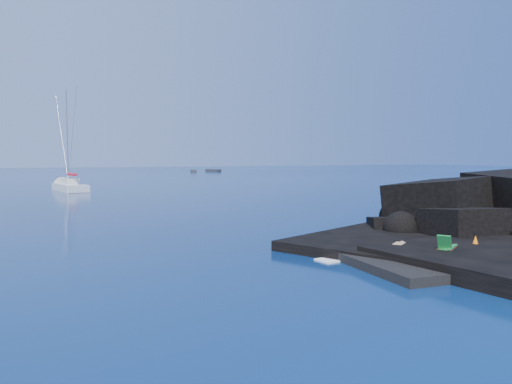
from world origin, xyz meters
TOP-DOWN VIEW (x-y plane):
  - ground at (0.00, 0.00)m, footprint 400.00×400.00m
  - beach at (4.50, 0.50)m, footprint 9.08×6.86m
  - surf_foam at (5.00, 5.00)m, footprint 10.00×8.00m
  - sailboat at (-4.72, 52.03)m, footprint 4.25×12.20m
  - deck_chair at (4.06, 0.24)m, footprint 1.51×1.25m
  - towel at (3.03, 1.84)m, footprint 2.03×1.75m
  - sunbather at (3.03, 1.84)m, footprint 1.75×1.39m
  - marker_cone at (5.82, 0.42)m, footprint 0.48×0.48m
  - distant_boat_a at (35.13, 120.19)m, footprint 2.83×5.15m
  - distant_boat_b at (41.65, 121.66)m, footprint 3.43×5.34m

SIDE VIEW (x-z plane):
  - ground at x=0.00m, z-range 0.00..0.00m
  - beach at x=4.50m, z-range -0.35..0.35m
  - surf_foam at x=5.00m, z-range -0.03..0.03m
  - sailboat at x=-4.72m, z-range -6.27..6.27m
  - distant_boat_a at x=35.13m, z-range -0.33..0.33m
  - distant_boat_b at x=41.65m, z-range -0.34..0.34m
  - towel at x=3.03m, z-range 0.35..0.40m
  - sunbather at x=3.03m, z-range 0.40..0.67m
  - marker_cone at x=5.82m, z-range 0.35..0.97m
  - deck_chair at x=4.06m, z-range 0.35..1.31m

